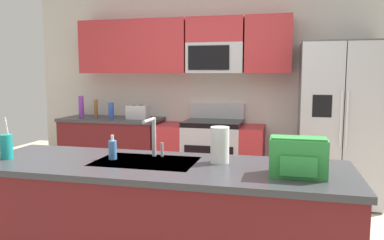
# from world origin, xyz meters

# --- Properties ---
(kitchen_wall_unit) EXTENTS (5.20, 0.43, 2.60)m
(kitchen_wall_unit) POSITION_xyz_m (-0.14, 2.08, 1.47)
(kitchen_wall_unit) COLOR beige
(kitchen_wall_unit) RESTS_ON ground
(back_counter) EXTENTS (1.35, 0.63, 0.90)m
(back_counter) POSITION_xyz_m (-1.39, 1.80, 0.45)
(back_counter) COLOR maroon
(back_counter) RESTS_ON ground
(range_oven) EXTENTS (1.36, 0.61, 1.10)m
(range_oven) POSITION_xyz_m (-0.03, 1.80, 0.44)
(range_oven) COLOR #B7BABF
(range_oven) RESTS_ON ground
(refrigerator) EXTENTS (0.90, 0.76, 1.85)m
(refrigerator) POSITION_xyz_m (1.50, 1.73, 0.93)
(refrigerator) COLOR #4C4F54
(refrigerator) RESTS_ON ground
(island_counter) EXTENTS (2.50, 0.81, 0.90)m
(island_counter) POSITION_xyz_m (0.08, -0.58, 0.45)
(island_counter) COLOR maroon
(island_counter) RESTS_ON ground
(toaster) EXTENTS (0.28, 0.16, 0.18)m
(toaster) POSITION_xyz_m (-1.00, 1.75, 0.99)
(toaster) COLOR #B7BABF
(toaster) RESTS_ON back_counter
(pepper_mill) EXTENTS (0.05, 0.05, 0.24)m
(pepper_mill) POSITION_xyz_m (-1.63, 1.80, 1.02)
(pepper_mill) COLOR brown
(pepper_mill) RESTS_ON back_counter
(bottle_blue) EXTENTS (0.07, 0.07, 0.21)m
(bottle_blue) POSITION_xyz_m (-1.38, 1.75, 1.00)
(bottle_blue) COLOR blue
(bottle_blue) RESTS_ON back_counter
(bottle_purple) EXTENTS (0.07, 0.07, 0.29)m
(bottle_purple) POSITION_xyz_m (-1.82, 1.75, 1.05)
(bottle_purple) COLOR purple
(bottle_purple) RESTS_ON back_counter
(sink_faucet) EXTENTS (0.08, 0.21, 0.28)m
(sink_faucet) POSITION_xyz_m (-0.01, -0.39, 1.07)
(sink_faucet) COLOR #B7BABF
(sink_faucet) RESTS_ON island_counter
(drink_cup_teal) EXTENTS (0.08, 0.08, 0.29)m
(drink_cup_teal) POSITION_xyz_m (-0.98, -0.70, 0.99)
(drink_cup_teal) COLOR teal
(drink_cup_teal) RESTS_ON island_counter
(soap_dispenser) EXTENTS (0.06, 0.06, 0.17)m
(soap_dispenser) POSITION_xyz_m (-0.26, -0.53, 0.97)
(soap_dispenser) COLOR #4C8CD8
(soap_dispenser) RESTS_ON island_counter
(paper_towel_roll) EXTENTS (0.12, 0.12, 0.24)m
(paper_towel_roll) POSITION_xyz_m (0.47, -0.45, 1.02)
(paper_towel_roll) COLOR white
(paper_towel_roll) RESTS_ON island_counter
(backpack) EXTENTS (0.32, 0.22, 0.23)m
(backpack) POSITION_xyz_m (0.97, -0.68, 1.02)
(backpack) COLOR green
(backpack) RESTS_ON island_counter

